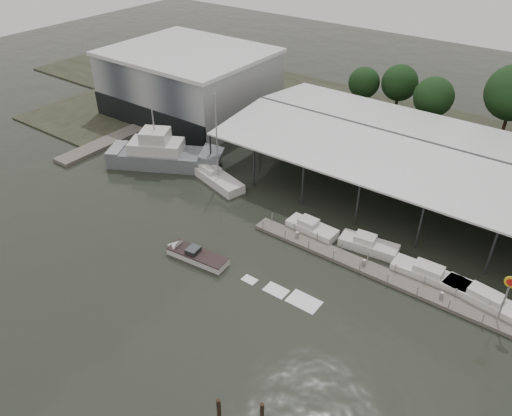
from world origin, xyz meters
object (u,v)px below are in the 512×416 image
Objects in this scene: shell_fuel_sign at (507,292)px; speedboat_underway at (193,254)px; grey_trawler at (164,155)px; white_sailboat at (216,178)px.

shell_fuel_sign reaches higher than speedboat_underway.
shell_fuel_sign is at bearing -168.02° from speedboat_underway.
shell_fuel_sign is 0.30× the size of speedboat_underway.
white_sailboat is at bearing -23.86° from grey_trawler.
shell_fuel_sign is at bearing -32.89° from grey_trawler.
shell_fuel_sign is at bearing 8.59° from white_sailboat.
speedboat_underway is at bearing -43.11° from white_sailboat.
grey_trawler is (-45.06, 3.72, -2.35)m from shell_fuel_sign.
shell_fuel_sign is 36.78m from white_sailboat.
grey_trawler is 8.77m from white_sailboat.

